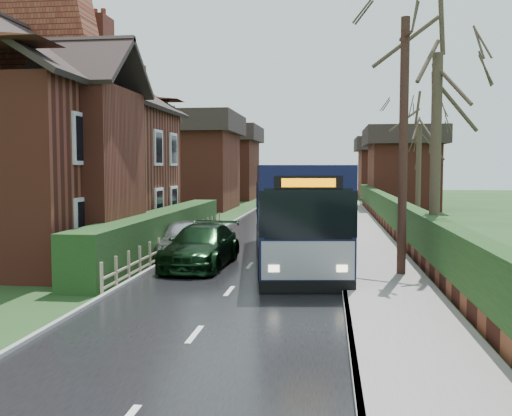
# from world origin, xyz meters

# --- Properties ---
(ground) EXTENTS (140.00, 140.00, 0.00)m
(ground) POSITION_xyz_m (0.00, 0.00, 0.00)
(ground) COLOR #294B20
(ground) RESTS_ON ground
(road) EXTENTS (6.00, 100.00, 0.02)m
(road) POSITION_xyz_m (0.00, 10.00, 0.01)
(road) COLOR black
(road) RESTS_ON ground
(pavement) EXTENTS (2.50, 100.00, 0.14)m
(pavement) POSITION_xyz_m (4.25, 10.00, 0.07)
(pavement) COLOR slate
(pavement) RESTS_ON ground
(kerb_right) EXTENTS (0.12, 100.00, 0.14)m
(kerb_right) POSITION_xyz_m (3.05, 10.00, 0.07)
(kerb_right) COLOR gray
(kerb_right) RESTS_ON ground
(kerb_left) EXTENTS (0.12, 100.00, 0.10)m
(kerb_left) POSITION_xyz_m (-3.05, 10.00, 0.05)
(kerb_left) COLOR gray
(kerb_left) RESTS_ON ground
(front_hedge) EXTENTS (1.20, 16.00, 1.60)m
(front_hedge) POSITION_xyz_m (-3.90, 5.00, 0.80)
(front_hedge) COLOR black
(front_hedge) RESTS_ON ground
(picket_fence) EXTENTS (0.10, 16.00, 0.90)m
(picket_fence) POSITION_xyz_m (-3.15, 5.00, 0.45)
(picket_fence) COLOR #948B64
(picket_fence) RESTS_ON ground
(right_wall_hedge) EXTENTS (0.60, 50.00, 1.80)m
(right_wall_hedge) POSITION_xyz_m (5.80, 10.00, 1.02)
(right_wall_hedge) COLOR maroon
(right_wall_hedge) RESTS_ON ground
(brick_house) EXTENTS (9.30, 14.60, 10.30)m
(brick_house) POSITION_xyz_m (-8.73, 4.78, 4.38)
(brick_house) COLOR maroon
(brick_house) RESTS_ON ground
(bus) EXTENTS (3.97, 11.38, 3.39)m
(bus) POSITION_xyz_m (1.38, 3.31, 1.68)
(bus) COLOR black
(bus) RESTS_ON ground
(car_silver) EXTENTS (2.00, 4.23, 1.40)m
(car_silver) POSITION_xyz_m (-2.66, 3.66, 0.70)
(car_silver) COLOR silver
(car_silver) RESTS_ON ground
(car_green) EXTENTS (2.14, 4.87, 1.39)m
(car_green) POSITION_xyz_m (-1.60, 1.72, 0.70)
(car_green) COLOR black
(car_green) RESTS_ON ground
(car_distant) EXTENTS (2.98, 4.65, 1.45)m
(car_distant) POSITION_xyz_m (2.00, 38.33, 0.72)
(car_distant) COLOR black
(car_distant) RESTS_ON ground
(bus_stop_sign) EXTENTS (0.18, 0.38, 2.58)m
(bus_stop_sign) POSITION_xyz_m (3.20, 4.81, 1.70)
(bus_stop_sign) COLOR slate
(bus_stop_sign) RESTS_ON ground
(telegraph_pole) EXTENTS (0.26, 0.99, 7.70)m
(telegraph_pole) POSITION_xyz_m (4.80, 0.53, 3.90)
(telegraph_pole) COLOR black
(telegraph_pole) RESTS_ON ground
(tree_right_near) EXTENTS (4.58, 4.58, 9.90)m
(tree_right_near) POSITION_xyz_m (6.00, 1.99, 7.39)
(tree_right_near) COLOR #392E21
(tree_right_near) RESTS_ON ground
(tree_right_far) EXTENTS (4.32, 4.32, 8.34)m
(tree_right_far) POSITION_xyz_m (8.04, 18.76, 6.23)
(tree_right_far) COLOR #3A2F22
(tree_right_far) RESTS_ON ground
(tree_house_side) EXTENTS (4.29, 4.29, 9.76)m
(tree_house_side) POSITION_xyz_m (-8.02, 15.60, 7.29)
(tree_house_side) COLOR #3A2C22
(tree_house_side) RESTS_ON ground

